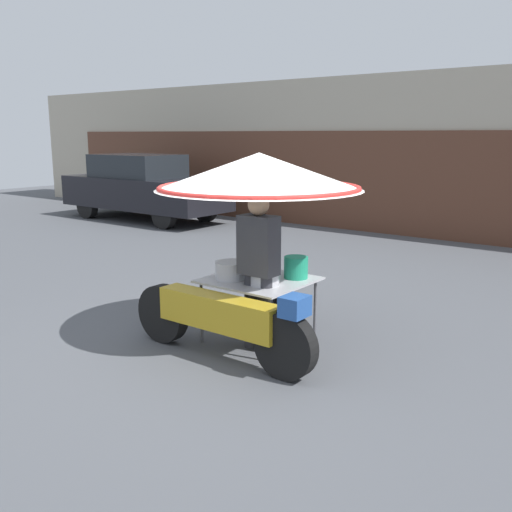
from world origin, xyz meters
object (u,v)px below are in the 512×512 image
at_px(vendor_motorcycle_cart, 256,194).
at_px(potted_plant, 126,190).
at_px(vendor_person, 259,265).
at_px(parked_car, 143,187).

xyz_separation_m(vendor_motorcycle_cart, potted_plant, (-9.69, 6.48, -1.00)).
distance_m(vendor_person, potted_plant, 11.87).
bearing_deg(potted_plant, parked_car, -30.71).
height_order(vendor_motorcycle_cart, vendor_person, vendor_motorcycle_cart).
height_order(vendor_person, parked_car, parked_car).
bearing_deg(potted_plant, vendor_motorcycle_cart, -33.75).
distance_m(parked_car, potted_plant, 2.57).
xyz_separation_m(vendor_motorcycle_cart, vendor_person, (0.15, -0.15, -0.66)).
bearing_deg(vendor_motorcycle_cart, parked_car, 145.39).
relative_size(vendor_person, potted_plant, 1.65).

